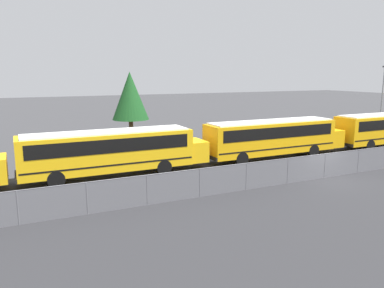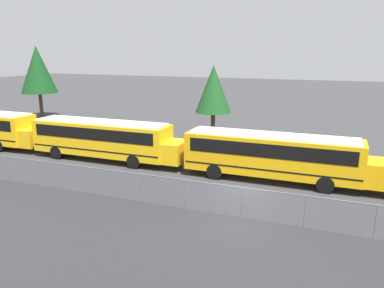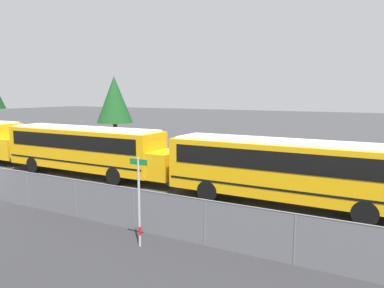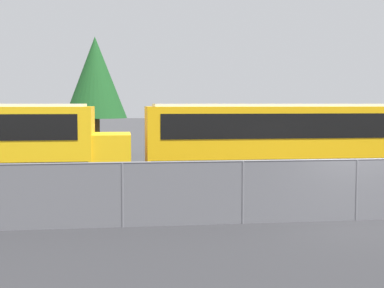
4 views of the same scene
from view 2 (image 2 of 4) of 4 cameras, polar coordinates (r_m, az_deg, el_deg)
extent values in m
plane|color=#38383A|center=(19.53, 7.61, -11.03)|extent=(200.00, 200.00, 0.00)
cube|color=#2B2B2D|center=(14.49, 1.52, -20.50)|extent=(137.36, 12.00, 0.01)
cube|color=#9EA0A5|center=(19.20, 7.69, -8.85)|extent=(103.36, 0.03, 1.61)
cube|color=slate|center=(19.19, 7.68, -8.86)|extent=(103.36, 0.01, 1.61)
cylinder|color=slate|center=(18.91, 7.77, -6.60)|extent=(103.36, 0.05, 0.05)
cylinder|color=slate|center=(26.86, -25.70, -3.48)|extent=(0.07, 0.07, 1.61)
cylinder|color=slate|center=(24.78, -20.85, -4.38)|extent=(0.07, 0.07, 1.61)
cylinder|color=slate|center=(22.91, -15.15, -5.41)|extent=(0.07, 0.07, 1.61)
cylinder|color=slate|center=(21.31, -8.49, -6.53)|extent=(0.07, 0.07, 1.61)
cylinder|color=slate|center=(20.06, -0.85, -7.71)|extent=(0.07, 0.07, 1.61)
cylinder|color=slate|center=(19.20, 7.69, -8.85)|extent=(0.07, 0.07, 1.61)
cylinder|color=slate|center=(18.80, 16.85, -9.86)|extent=(0.07, 0.07, 1.61)
cylinder|color=slate|center=(18.90, 26.22, -10.63)|extent=(0.07, 0.07, 1.61)
cube|color=yellow|center=(33.89, -22.97, 0.98)|extent=(1.33, 2.23, 1.46)
cylinder|color=black|center=(36.74, -24.82, 0.55)|extent=(1.04, 0.28, 1.04)
cube|color=yellow|center=(29.56, -13.70, 0.90)|extent=(11.12, 2.43, 2.44)
cube|color=black|center=(29.45, -13.76, 1.92)|extent=(10.23, 2.47, 0.88)
cube|color=black|center=(29.72, -13.62, -0.38)|extent=(10.89, 2.46, 0.10)
cube|color=yellow|center=(26.68, -2.58, -1.18)|extent=(1.33, 2.23, 1.46)
cube|color=black|center=(33.28, -21.55, -0.15)|extent=(0.12, 2.43, 0.24)
cube|color=silver|center=(29.31, -13.84, 3.32)|extent=(10.56, 2.19, 0.10)
cylinder|color=black|center=(29.00, -6.72, -1.53)|extent=(1.04, 0.28, 1.04)
cylinder|color=black|center=(27.16, -8.87, -2.67)|extent=(1.04, 0.28, 1.04)
cylinder|color=black|center=(32.72, -17.45, -0.30)|extent=(1.04, 0.28, 1.04)
cylinder|color=black|center=(31.11, -19.94, -1.22)|extent=(1.04, 0.28, 1.04)
cube|color=#EDA80F|center=(24.59, 11.94, -1.61)|extent=(11.12, 2.43, 2.44)
cube|color=black|center=(24.46, 12.01, -0.40)|extent=(10.23, 2.47, 0.88)
cube|color=black|center=(24.78, 11.86, -3.13)|extent=(10.89, 2.46, 0.10)
cube|color=#EDA80F|center=(24.58, 26.35, -3.98)|extent=(1.33, 2.23, 1.46)
cube|color=black|center=(26.31, -0.30, -2.70)|extent=(0.12, 2.43, 0.24)
cube|color=silver|center=(24.29, 12.09, 1.28)|extent=(10.56, 2.19, 0.10)
cylinder|color=black|center=(25.71, 19.82, -4.30)|extent=(1.04, 0.28, 1.04)
cylinder|color=black|center=(23.63, 19.64, -5.88)|extent=(1.04, 0.28, 1.04)
cylinder|color=black|center=(26.68, 4.89, -2.86)|extent=(1.04, 0.28, 1.04)
cylinder|color=black|center=(24.68, 3.45, -4.23)|extent=(1.04, 0.28, 1.04)
cylinder|color=#51381E|center=(38.26, 3.21, 3.22)|extent=(0.44, 0.44, 2.22)
cone|color=#194C1E|center=(37.77, 3.28, 8.39)|extent=(3.62, 3.62, 4.71)
cylinder|color=#51381E|center=(51.76, -22.00, 5.54)|extent=(0.44, 0.44, 3.12)
cone|color=#144219|center=(51.38, -22.46, 10.45)|extent=(4.45, 4.45, 5.79)
camera|label=1|loc=(22.03, -69.65, 1.02)|focal=35.00mm
camera|label=3|loc=(15.44, 83.87, -10.08)|focal=35.00mm
camera|label=4|loc=(11.99, -42.94, -15.40)|focal=50.00mm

